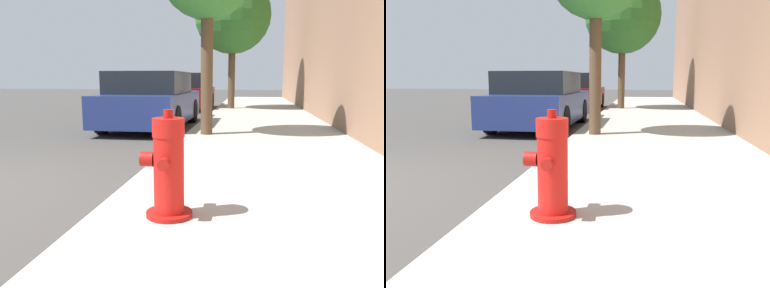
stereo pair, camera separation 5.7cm
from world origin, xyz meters
TOP-DOWN VIEW (x-y plane):
  - sidewalk_slab at (3.75, 0.00)m, footprint 3.12×40.00m
  - fire_hydrant at (2.84, -0.32)m, footprint 0.40×0.41m
  - parked_car_near at (1.06, 5.90)m, footprint 1.82×4.08m
  - parked_car_mid at (0.96, 11.70)m, footprint 1.86×3.81m
  - street_tree_far at (2.75, 10.89)m, footprint 2.72×2.72m

SIDE VIEW (x-z plane):
  - sidewalk_slab at x=3.75m, z-range 0.00..0.13m
  - fire_hydrant at x=2.84m, z-range 0.09..0.92m
  - parked_car_near at x=1.06m, z-range -0.02..1.34m
  - parked_car_mid at x=0.96m, z-range -0.03..1.39m
  - street_tree_far at x=2.75m, z-range 1.09..5.77m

